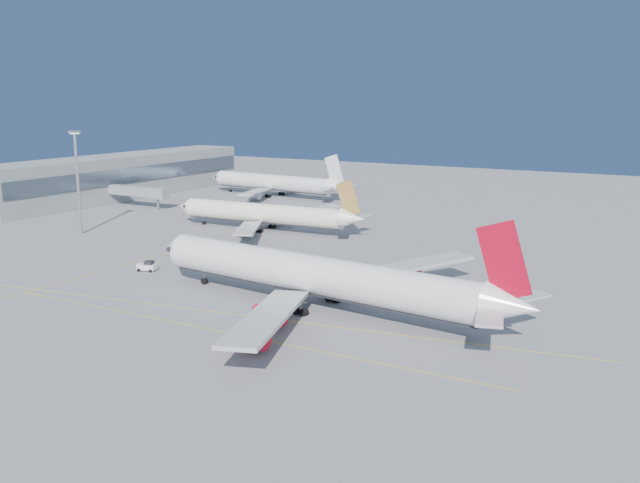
% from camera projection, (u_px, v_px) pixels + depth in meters
% --- Properties ---
extents(ground, '(500.00, 500.00, 0.00)m').
position_uv_depth(ground, '(249.00, 304.00, 122.66)').
color(ground, slate).
rests_on(ground, ground).
extents(terminal, '(18.40, 110.00, 15.00)m').
position_uv_depth(terminal, '(120.00, 177.00, 249.20)').
color(terminal, gray).
rests_on(terminal, ground).
extents(jet_bridge, '(23.60, 3.60, 6.90)m').
position_uv_depth(jet_bridge, '(141.00, 192.00, 228.03)').
color(jet_bridge, gray).
rests_on(jet_bridge, ground).
extents(taxiway_lines, '(118.86, 140.00, 0.02)m').
position_uv_depth(taxiway_lines, '(205.00, 285.00, 135.18)').
color(taxiway_lines, yellow).
rests_on(taxiway_lines, ground).
extents(airliner_virgin, '(75.56, 67.45, 18.64)m').
position_uv_depth(airliner_virgin, '(320.00, 277.00, 118.93)').
color(airliner_virgin, white).
rests_on(airliner_virgin, ground).
extents(airliner_etihad, '(57.01, 52.61, 14.88)m').
position_uv_depth(airliner_etihad, '(266.00, 214.00, 189.17)').
color(airliner_etihad, '#EEE6CA').
rests_on(airliner_etihad, ground).
extents(airliner_third, '(60.61, 55.64, 16.25)m').
position_uv_depth(airliner_third, '(276.00, 183.00, 253.52)').
color(airliner_third, white).
rests_on(airliner_third, ground).
extents(pushback_tug, '(4.19, 3.13, 2.16)m').
position_uv_depth(pushback_tug, '(147.00, 266.00, 145.89)').
color(pushback_tug, white).
rests_on(pushback_tug, ground).
extents(light_mast, '(2.30, 2.30, 26.61)m').
position_uv_depth(light_mast, '(77.00, 174.00, 182.52)').
color(light_mast, gray).
rests_on(light_mast, ground).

